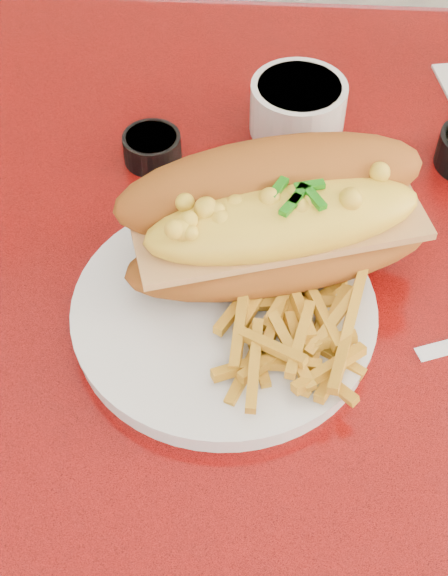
# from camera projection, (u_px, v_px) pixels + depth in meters

# --- Properties ---
(ground) EXTENTS (8.00, 8.00, 0.00)m
(ground) POSITION_uv_depth(u_px,v_px,m) (299.00, 574.00, 1.28)
(ground) COLOR beige
(ground) RESTS_ON ground
(diner_table) EXTENTS (1.23, 0.83, 0.77)m
(diner_table) POSITION_uv_depth(u_px,v_px,m) (343.00, 357.00, 0.81)
(diner_table) COLOR red
(diner_table) RESTS_ON ground
(booth_bench_far) EXTENTS (1.20, 0.51, 0.90)m
(booth_bench_far) POSITION_uv_depth(u_px,v_px,m) (312.00, 111.00, 1.58)
(booth_bench_far) COLOR #9E0A17
(booth_bench_far) RESTS_ON ground
(dinner_plate) EXTENTS (0.27, 0.27, 0.02)m
(dinner_plate) POSITION_uv_depth(u_px,v_px,m) (224.00, 313.00, 0.63)
(dinner_plate) COLOR silver
(dinner_plate) RESTS_ON diner_table
(mac_hoagie) EXTENTS (0.27, 0.19, 0.11)m
(mac_hoagie) POSITION_uv_depth(u_px,v_px,m) (278.00, 218.00, 0.62)
(mac_hoagie) COLOR #954F18
(mac_hoagie) RESTS_ON dinner_plate
(fries_pile) EXTENTS (0.12, 0.12, 0.03)m
(fries_pile) POSITION_uv_depth(u_px,v_px,m) (288.00, 332.00, 0.59)
(fries_pile) COLOR gold
(fries_pile) RESTS_ON dinner_plate
(fork) EXTENTS (0.03, 0.17, 0.00)m
(fork) POSITION_uv_depth(u_px,v_px,m) (296.00, 279.00, 0.64)
(fork) COLOR silver
(fork) RESTS_ON dinner_plate
(gravy_ramekin) EXTENTS (0.12, 0.12, 0.05)m
(gravy_ramekin) POSITION_uv_depth(u_px,v_px,m) (298.00, 106.00, 0.77)
(gravy_ramekin) COLOR silver
(gravy_ramekin) RESTS_ON diner_table
(sauce_cup_left) EXTENTS (0.07, 0.07, 0.03)m
(sauce_cup_left) POSITION_uv_depth(u_px,v_px,m) (152.00, 147.00, 0.75)
(sauce_cup_left) COLOR black
(sauce_cup_left) RESTS_ON diner_table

